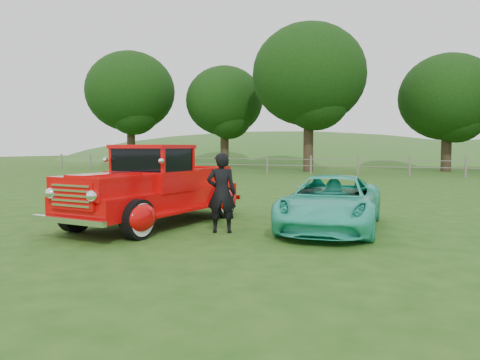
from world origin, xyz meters
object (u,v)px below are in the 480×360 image
at_px(tree_mid_west, 224,101).
at_px(tree_near_west, 309,75).
at_px(tree_far_west, 130,92).
at_px(red_pickup, 155,189).
at_px(man, 221,193).
at_px(teal_sedan, 331,203).
at_px(tree_near_east, 448,97).

xyz_separation_m(tree_mid_west, tree_near_west, (8.00, -3.00, 1.25)).
height_order(tree_far_west, tree_near_west, tree_near_west).
bearing_deg(red_pickup, man, -4.45).
xyz_separation_m(tree_mid_west, man, (12.72, -26.99, -4.74)).
height_order(tree_mid_west, teal_sedan, tree_mid_west).
distance_m(tree_far_west, tree_near_east, 25.21).
height_order(tree_near_west, teal_sedan, tree_near_west).
bearing_deg(tree_mid_west, man, -64.77).
distance_m(tree_near_west, tree_near_east, 9.97).
relative_size(tree_near_east, teal_sedan, 2.05).
xyz_separation_m(red_pickup, teal_sedan, (3.76, 0.96, -0.23)).
bearing_deg(tree_mid_west, teal_sedan, -60.30).
relative_size(tree_near_west, man, 6.44).
bearing_deg(tree_mid_west, tree_near_west, -20.56).
distance_m(tree_far_west, teal_sedan, 33.34).
height_order(tree_far_west, red_pickup, tree_far_west).
xyz_separation_m(tree_far_west, red_pickup, (18.91, -24.68, -5.69)).
xyz_separation_m(tree_far_west, teal_sedan, (22.67, -23.72, -5.92)).
bearing_deg(tree_mid_west, tree_far_west, -165.96).
bearing_deg(tree_far_west, red_pickup, -52.53).
bearing_deg(red_pickup, tree_near_east, 82.92).
bearing_deg(teal_sedan, red_pickup, -170.86).
height_order(tree_near_east, teal_sedan, tree_near_east).
bearing_deg(tree_near_east, teal_sedan, -94.98).
xyz_separation_m(tree_far_west, tree_near_east, (25.00, 3.00, -1.24)).
bearing_deg(man, teal_sedan, -169.19).
bearing_deg(tree_near_west, man, -78.87).
relative_size(tree_far_west, man, 6.13).
bearing_deg(teal_sedan, man, -152.13).
distance_m(tree_near_west, teal_sedan, 24.49).
xyz_separation_m(red_pickup, man, (1.80, -0.31, 0.01)).
xyz_separation_m(tree_near_west, teal_sedan, (6.67, -22.72, -6.23)).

